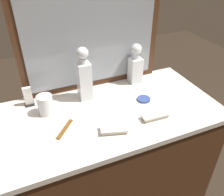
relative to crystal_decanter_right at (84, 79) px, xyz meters
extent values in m
cube|color=#472816|center=(0.09, -0.17, -0.57)|extent=(1.14, 0.60, 0.82)
cube|color=silver|center=(0.09, -0.17, -0.14)|extent=(1.17, 0.62, 0.03)
cube|color=#472816|center=(0.09, 0.12, 0.27)|extent=(0.84, 0.03, 0.80)
cube|color=gray|center=(0.09, 0.10, 0.27)|extent=(0.76, 0.01, 0.72)
cube|color=white|center=(0.00, 0.00, -0.02)|extent=(0.07, 0.07, 0.22)
cube|color=brown|center=(0.00, 0.00, -0.05)|extent=(0.06, 0.06, 0.15)
cylinder|color=white|center=(0.00, 0.00, 0.11)|extent=(0.04, 0.04, 0.03)
sphere|color=white|center=(0.00, 0.00, 0.15)|extent=(0.06, 0.06, 0.06)
cube|color=white|center=(0.35, 0.06, -0.04)|extent=(0.07, 0.07, 0.16)
cube|color=brown|center=(0.35, 0.06, -0.08)|extent=(0.06, 0.06, 0.09)
cylinder|color=white|center=(0.35, 0.06, 0.05)|extent=(0.04, 0.04, 0.03)
sphere|color=white|center=(0.35, 0.06, 0.10)|extent=(0.07, 0.07, 0.07)
cylinder|color=white|center=(-0.23, -0.06, -0.07)|extent=(0.08, 0.08, 0.11)
cylinder|color=silver|center=(-0.23, -0.06, -0.12)|extent=(0.08, 0.08, 0.01)
cube|color=#B7A88C|center=(0.04, -0.33, -0.12)|extent=(0.13, 0.09, 0.01)
cube|color=beige|center=(0.04, -0.33, -0.11)|extent=(0.14, 0.10, 0.01)
cube|color=#B7A88C|center=(0.27, -0.32, -0.12)|extent=(0.13, 0.05, 0.01)
cube|color=beige|center=(0.27, -0.32, -0.11)|extent=(0.15, 0.06, 0.01)
cylinder|color=#33478C|center=(0.30, -0.16, -0.12)|extent=(0.08, 0.08, 0.01)
cube|color=brown|center=(-0.18, -0.23, -0.12)|extent=(0.11, 0.13, 0.01)
cube|color=black|center=(-0.31, 0.06, -0.12)|extent=(0.05, 0.05, 0.01)
cube|color=white|center=(-0.31, 0.06, -0.07)|extent=(0.05, 0.02, 0.11)
camera|label=1|loc=(-0.31, -1.11, 0.65)|focal=37.84mm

